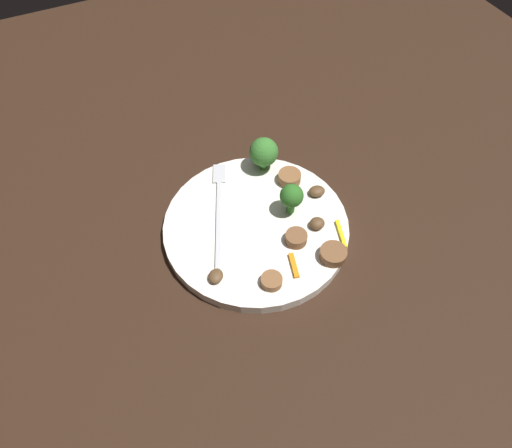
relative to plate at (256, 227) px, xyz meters
name	(u,v)px	position (x,y,z in m)	size (l,w,h in m)	color
ground_plane	(256,231)	(0.00, 0.00, -0.01)	(1.40, 1.40, 0.00)	black
plate	(256,227)	(0.00, 0.00, 0.00)	(0.25, 0.25, 0.02)	white
fork	(219,205)	(0.05, 0.03, 0.01)	(0.17, 0.08, 0.00)	silver
broccoli_floret_0	(292,197)	(0.00, -0.05, 0.04)	(0.03, 0.03, 0.05)	#347525
broccoli_floret_1	(264,152)	(0.09, -0.05, 0.04)	(0.04, 0.04, 0.05)	#408630
sausage_slice_0	(296,238)	(-0.05, -0.04, 0.01)	(0.03, 0.03, 0.01)	brown
sausage_slice_1	(290,177)	(0.05, -0.08, 0.01)	(0.03, 0.03, 0.01)	brown
sausage_slice_2	(333,254)	(-0.09, -0.07, 0.01)	(0.03, 0.03, 0.01)	brown
sausage_slice_3	(272,281)	(-0.09, 0.02, 0.01)	(0.03, 0.03, 0.01)	brown
mushroom_0	(216,276)	(-0.05, 0.08, 0.01)	(0.02, 0.02, 0.01)	brown
mushroom_1	(317,191)	(0.01, -0.10, 0.01)	(0.02, 0.02, 0.01)	brown
mushroom_2	(317,223)	(-0.04, -0.07, 0.01)	(0.02, 0.02, 0.01)	brown
pepper_strip_0	(294,265)	(-0.08, -0.01, 0.01)	(0.04, 0.01, 0.00)	orange
pepper_strip_1	(341,234)	(-0.06, -0.09, 0.01)	(0.04, 0.00, 0.00)	yellow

